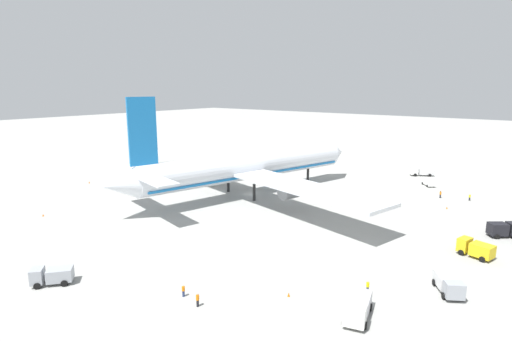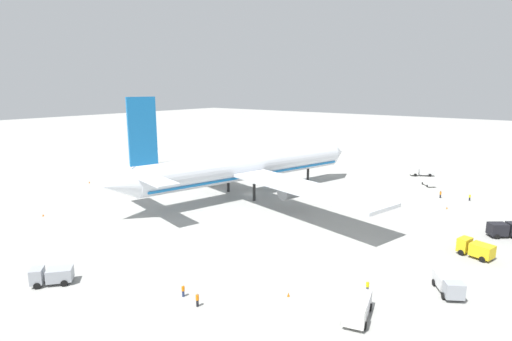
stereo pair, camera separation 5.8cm
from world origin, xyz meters
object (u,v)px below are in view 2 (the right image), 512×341
Objects in this scene: ground_worker_0 at (440,194)px; service_truck_0 at (502,229)px; ground_worker_4 at (367,287)px; service_truck_5 at (52,275)px; ground_worker_1 at (197,300)px; ground_worker_2 at (183,291)px; service_van at (428,182)px; service_truck_2 at (476,248)px; traffic_cone_1 at (288,295)px; service_truck_4 at (448,284)px; traffic_cone_2 at (43,215)px; service_truck_1 at (421,171)px; traffic_cone_3 at (89,182)px; airliner at (246,167)px; service_truck_3 at (357,307)px; ground_worker_3 at (470,197)px; traffic_cone_0 at (447,208)px; baggage_cart_0 at (260,154)px.

service_truck_0 is at bearing -143.22° from ground_worker_0.
service_truck_5 is at bearing 124.69° from ground_worker_4.
ground_worker_1 reaches higher than ground_worker_2.
service_truck_0 is at bearing -27.46° from ground_worker_1.
ground_worker_1 is at bearing 176.76° from service_van.
traffic_cone_1 is at bearing 150.06° from service_truck_2.
service_truck_0 is 0.84× the size of service_truck_4.
ground_worker_4 is 67.32m from traffic_cone_2.
ground_worker_1 reaches higher than traffic_cone_2.
traffic_cone_3 is at bearing 133.55° from service_truck_1.
service_truck_1 is 12.12× the size of traffic_cone_1.
service_van reaches higher than ground_worker_1.
airliner is at bearing 138.55° from service_van.
service_truck_2 reaches higher than service_truck_4.
service_truck_2 reaches higher than service_truck_5.
service_truck_3 is at bearing -85.04° from traffic_cone_1.
airliner reaches higher than traffic_cone_1.
traffic_cone_1 is (8.34, -10.74, -0.55)m from ground_worker_2.
ground_worker_0 is at bearing -21.00° from service_truck_5.
airliner is 13.54× the size of service_truck_4.
service_truck_4 is 3.39× the size of ground_worker_0.
service_truck_3 reaches higher than ground_worker_4.
service_van is 82.22m from ground_worker_2.
ground_worker_3 is (1.81, -6.10, -0.09)m from ground_worker_0.
service_truck_2 is 0.92× the size of service_truck_4.
airliner reaches higher than service_truck_4.
service_truck_4 is at bearing -52.49° from ground_worker_4.
ground_worker_0 is at bearing -8.42° from ground_worker_1.
service_truck_2 is 3.15× the size of ground_worker_1.
ground_worker_4 is at bearing -175.20° from ground_worker_0.
service_truck_5 is 3.25× the size of ground_worker_4.
traffic_cone_1 is 58.90m from traffic_cone_2.
service_truck_0 is 41.73m from service_truck_3.
service_truck_0 is 9.28× the size of traffic_cone_3.
service_truck_3 is 21.82m from ground_worker_2.
service_truck_3 is (-27.93, 7.46, -0.08)m from service_truck_2.
service_truck_0 is at bearing -148.54° from service_truck_1.
service_truck_1 is 12.12× the size of traffic_cone_2.
traffic_cone_0 is at bearing 13.28° from service_truck_4.
service_truck_4 reaches higher than traffic_cone_0.
traffic_cone_2 is at bearing 120.29° from service_truck_0.
ground_worker_0 is at bearing -107.28° from baggage_cart_0.
baggage_cart_0 is at bearing 34.03° from airliner.
service_truck_2 reaches higher than ground_worker_2.
service_truck_4 is 21.04m from traffic_cone_1.
airliner is at bearing 30.13° from ground_worker_2.
ground_worker_1 is 3.22× the size of traffic_cone_1.
traffic_cone_0 is (52.79, 2.52, -1.07)m from service_truck_3.
ground_worker_0 reaches higher than ground_worker_3.
service_truck_2 is 10.15× the size of traffic_cone_3.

